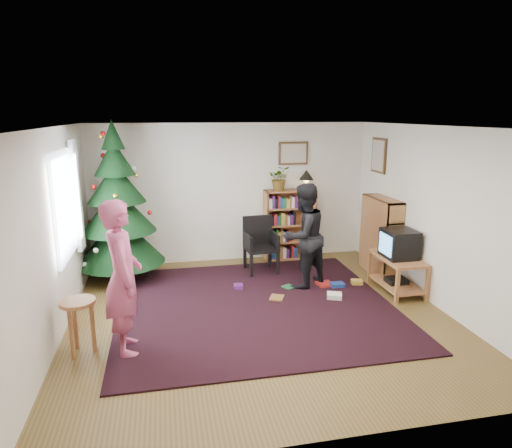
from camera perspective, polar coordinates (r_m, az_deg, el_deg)
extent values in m
plane|color=brown|center=(6.30, 0.51, -11.29)|extent=(5.00, 5.00, 0.00)
plane|color=white|center=(5.71, 0.56, 12.07)|extent=(5.00, 5.00, 0.00)
cube|color=silver|center=(8.29, -3.12, 3.88)|extent=(5.00, 0.02, 2.50)
cube|color=silver|center=(3.60, 9.08, -9.59)|extent=(5.00, 0.02, 2.50)
cube|color=silver|center=(5.90, -23.94, -1.35)|extent=(0.02, 5.00, 2.50)
cube|color=silver|center=(6.85, 21.44, 0.84)|extent=(0.02, 5.00, 2.50)
cube|color=black|center=(6.56, -0.05, -10.13)|extent=(3.80, 3.60, 0.02)
cube|color=silver|center=(6.42, -22.81, 2.18)|extent=(0.04, 1.20, 1.40)
cube|color=white|center=(7.09, -21.46, 3.31)|extent=(0.06, 0.35, 1.60)
cube|color=#4C3319|center=(8.42, 4.69, 8.81)|extent=(0.55, 0.03, 0.42)
cube|color=beige|center=(8.42, 4.69, 8.81)|extent=(0.47, 0.01, 0.34)
cube|color=#4C3319|center=(8.24, 15.11, 8.27)|extent=(0.03, 0.50, 0.60)
cube|color=beige|center=(8.24, 15.11, 8.27)|extent=(0.01, 0.42, 0.52)
cylinder|color=#3F2816|center=(7.90, -16.38, -5.53)|extent=(0.14, 0.14, 0.27)
cone|color=black|center=(7.74, -16.64, -1.77)|extent=(1.42, 1.42, 0.80)
cone|color=black|center=(7.63, -16.89, 1.71)|extent=(1.19, 1.19, 0.71)
cone|color=black|center=(7.56, -17.12, 4.97)|extent=(0.91, 0.91, 0.63)
cone|color=black|center=(7.51, -17.33, 7.94)|extent=(0.64, 0.64, 0.55)
cone|color=black|center=(7.49, -17.53, 10.64)|extent=(0.37, 0.37, 0.46)
cube|color=#9F6D38|center=(8.48, 4.23, -0.06)|extent=(0.95, 0.30, 1.30)
cube|color=#9F6D38|center=(8.36, 4.31, 4.18)|extent=(0.95, 0.30, 0.03)
cube|color=#9F6D38|center=(7.95, 15.29, -1.46)|extent=(0.30, 0.95, 1.30)
cube|color=#9F6D38|center=(7.81, 15.59, 3.04)|extent=(0.30, 0.95, 0.03)
cube|color=#9F6D38|center=(7.22, 17.34, -4.12)|extent=(0.53, 0.96, 0.04)
cube|color=#9F6D38|center=(6.83, 17.24, -7.58)|extent=(0.05, 0.05, 0.51)
cube|color=#9F6D38|center=(7.06, 20.62, -7.14)|extent=(0.05, 0.05, 0.51)
cube|color=#9F6D38|center=(7.58, 14.00, -5.25)|extent=(0.05, 0.05, 0.51)
cube|color=#9F6D38|center=(7.79, 17.15, -4.94)|extent=(0.05, 0.05, 0.51)
cube|color=#9F6D38|center=(7.35, 17.11, -7.16)|extent=(0.49, 0.92, 0.03)
cube|color=black|center=(7.33, 17.14, -6.76)|extent=(0.30, 0.25, 0.08)
cube|color=black|center=(7.16, 17.47, -2.35)|extent=(0.44, 0.49, 0.42)
cube|color=#5098D9|center=(7.05, 15.87, -2.47)|extent=(0.01, 0.38, 0.30)
cube|color=black|center=(7.76, 0.64, -3.07)|extent=(0.55, 0.55, 0.05)
cube|color=black|center=(7.91, 0.28, -0.76)|extent=(0.52, 0.08, 0.52)
cube|color=black|center=(7.56, -0.70, -5.20)|extent=(0.05, 0.05, 0.42)
cube|color=black|center=(7.66, 2.68, -4.97)|extent=(0.05, 0.05, 0.42)
cube|color=black|center=(7.99, -1.32, -4.16)|extent=(0.05, 0.05, 0.42)
cube|color=black|center=(8.08, 1.88, -3.96)|extent=(0.05, 0.05, 0.42)
cylinder|color=#9F6D38|center=(5.50, -21.44, -9.09)|extent=(0.39, 0.39, 0.04)
cylinder|color=#9F6D38|center=(5.60, -19.71, -12.10)|extent=(0.05, 0.05, 0.60)
cylinder|color=#9F6D38|center=(5.74, -21.65, -11.61)|extent=(0.05, 0.05, 0.60)
cylinder|color=#9F6D38|center=(5.53, -22.07, -12.67)|extent=(0.05, 0.05, 0.60)
imported|color=#BF4C76|center=(5.30, -16.32, -6.45)|extent=(0.51, 0.70, 1.77)
imported|color=black|center=(7.05, 5.96, -1.52)|extent=(1.00, 0.92, 1.64)
imported|color=gray|center=(8.27, 3.00, 5.75)|extent=(0.47, 0.43, 0.44)
cylinder|color=#A57F33|center=(8.43, 6.28, 4.71)|extent=(0.11, 0.11, 0.11)
sphere|color=#FFD88C|center=(8.41, 6.31, 5.54)|extent=(0.11, 0.11, 0.11)
cone|color=black|center=(8.40, 6.32, 6.14)|extent=(0.27, 0.27, 0.18)
cube|color=#A51E19|center=(7.34, 8.59, -7.39)|extent=(0.20, 0.20, 0.08)
cube|color=navy|center=(7.31, 10.11, -7.53)|extent=(0.20, 0.20, 0.08)
cube|color=#1E592D|center=(7.18, 4.08, -7.76)|extent=(0.20, 0.20, 0.08)
cube|color=gold|center=(7.47, 12.48, -7.19)|extent=(0.20, 0.20, 0.08)
cube|color=brown|center=(6.76, 2.63, -9.12)|extent=(0.20, 0.20, 0.08)
cube|color=beige|center=(6.88, 9.76, -8.93)|extent=(0.20, 0.20, 0.08)
cube|color=#4C1959|center=(7.15, -2.21, -7.83)|extent=(0.20, 0.20, 0.08)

